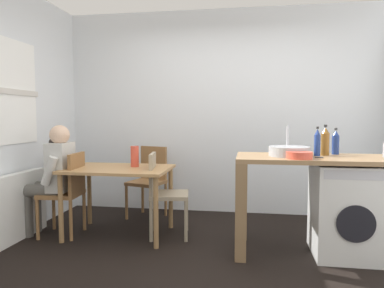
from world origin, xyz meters
TOP-DOWN VIEW (x-y plane):
  - ground_plane at (0.00, 0.00)m, footprint 5.46×5.46m
  - wall_back at (0.00, 1.75)m, footprint 4.60×0.10m
  - radiator at (-2.02, 0.30)m, footprint 0.10×0.80m
  - dining_table at (-1.02, 0.57)m, footprint 1.10×0.76m
  - chair_person_seat at (-1.57, 0.47)m, footprint 0.43×0.43m
  - chair_opposite at (-0.55, 0.60)m, footprint 0.46×0.46m
  - chair_spare_by_wall at (-0.90, 1.34)m, footprint 0.50×0.50m
  - seated_person at (-1.73, 0.46)m, footprint 0.51×0.52m
  - kitchen_counter at (0.79, 0.35)m, footprint 1.50×0.68m
  - washing_machine at (1.27, 0.35)m, footprint 0.60×0.61m
  - sink_basin at (0.74, 0.35)m, footprint 0.38×0.38m
  - tap at (0.74, 0.53)m, footprint 0.02×0.02m
  - bottle_tall_green at (1.00, 0.43)m, footprint 0.06×0.06m
  - bottle_squat_brown at (1.08, 0.48)m, footprint 0.08×0.08m
  - bottle_clear_small at (1.20, 0.59)m, footprint 0.07×0.07m
  - mixing_bowl at (0.80, 0.15)m, footprint 0.23×0.23m
  - vase at (-0.87, 0.67)m, footprint 0.09×0.09m
  - scissors at (0.95, 0.25)m, footprint 0.15×0.06m

SIDE VIEW (x-z plane):
  - ground_plane at x=0.00m, z-range 0.00..0.00m
  - radiator at x=-2.02m, z-range 0.00..0.70m
  - washing_machine at x=1.27m, z-range 0.00..0.86m
  - chair_person_seat at x=-1.57m, z-range 0.06..0.96m
  - chair_opposite at x=-0.55m, z-range 0.06..0.96m
  - chair_spare_by_wall at x=-0.90m, z-range 0.06..0.96m
  - dining_table at x=-1.02m, z-range 0.27..1.01m
  - seated_person at x=-1.73m, z-range 0.07..1.27m
  - kitchen_counter at x=0.79m, z-range 0.30..1.22m
  - vase at x=-0.87m, z-range 0.74..0.97m
  - scissors at x=0.95m, z-range 0.92..0.93m
  - mixing_bowl at x=0.80m, z-range 0.92..0.99m
  - sink_basin at x=0.74m, z-range 0.92..1.01m
  - bottle_clear_small at x=1.20m, z-range 0.91..1.17m
  - bottle_tall_green at x=1.00m, z-range 0.91..1.18m
  - bottle_squat_brown at x=1.08m, z-range 0.91..1.20m
  - tap at x=0.74m, z-range 0.92..1.20m
  - wall_back at x=0.00m, z-range 0.00..2.70m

